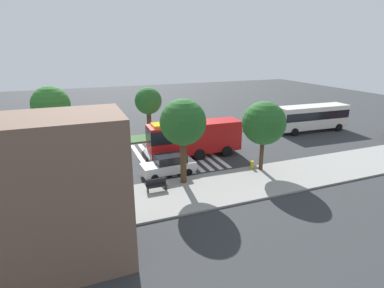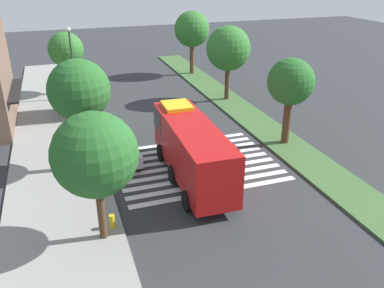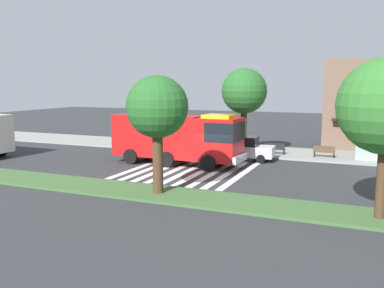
# 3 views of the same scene
# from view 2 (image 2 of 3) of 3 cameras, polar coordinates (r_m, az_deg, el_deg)

# --- Properties ---
(ground_plane) EXTENTS (120.00, 120.00, 0.00)m
(ground_plane) POSITION_cam_2_polar(r_m,az_deg,el_deg) (27.55, -0.60, -1.45)
(ground_plane) COLOR #2D3033
(sidewalk) EXTENTS (60.00, 5.77, 0.14)m
(sidewalk) POSITION_cam_2_polar(r_m,az_deg,el_deg) (26.43, -18.54, -3.87)
(sidewalk) COLOR gray
(sidewalk) RESTS_ON ground_plane
(median_strip) EXTENTS (60.00, 3.00, 0.14)m
(median_strip) POSITION_cam_2_polar(r_m,az_deg,el_deg) (30.32, 12.37, 0.62)
(median_strip) COLOR #3D6033
(median_strip) RESTS_ON ground_plane
(crosswalk) EXTENTS (7.65, 10.20, 0.01)m
(crosswalk) POSITION_cam_2_polar(r_m,az_deg,el_deg) (26.19, 0.51, -2.90)
(crosswalk) COLOR silver
(crosswalk) RESTS_ON ground_plane
(fire_truck) EXTENTS (9.75, 3.00, 3.72)m
(fire_truck) POSITION_cam_2_polar(r_m,az_deg,el_deg) (23.86, -0.24, -0.28)
(fire_truck) COLOR #B71414
(fire_truck) RESTS_ON ground_plane
(parked_car_mid) EXTENTS (4.74, 2.23, 1.82)m
(parked_car_mid) POSITION_cam_2_polar(r_m,az_deg,el_deg) (26.73, -10.11, -0.52)
(parked_car_mid) COLOR silver
(parked_car_mid) RESTS_ON ground_plane
(parked_car_east) EXTENTS (4.67, 2.19, 1.70)m
(parked_car_east) POSITION_cam_2_polar(r_m,az_deg,el_deg) (48.15, -14.69, 10.30)
(parked_car_east) COLOR #474C51
(parked_car_east) RESTS_ON ground_plane
(bus_stop_shelter) EXTENTS (3.50, 1.40, 2.46)m
(bus_stop_shelter) POSITION_cam_2_polar(r_m,az_deg,el_deg) (35.32, -17.55, 6.62)
(bus_stop_shelter) COLOR #4C4C51
(bus_stop_shelter) RESTS_ON sidewalk
(bench_near_shelter) EXTENTS (1.60, 0.50, 0.90)m
(bench_near_shelter) POSITION_cam_2_polar(r_m,az_deg,el_deg) (31.96, -16.85, 2.38)
(bench_near_shelter) COLOR #4C3823
(bench_near_shelter) RESTS_ON sidewalk
(bench_west_of_shelter) EXTENTS (1.60, 0.50, 0.90)m
(bench_west_of_shelter) POSITION_cam_2_polar(r_m,az_deg,el_deg) (28.41, -16.39, -0.36)
(bench_west_of_shelter) COLOR black
(bench_west_of_shelter) RESTS_ON sidewalk
(street_lamp) EXTENTS (0.36, 0.36, 6.59)m
(street_lamp) POSITION_cam_2_polar(r_m,az_deg,el_deg) (39.03, -16.64, 11.60)
(street_lamp) COLOR #2D2D30
(street_lamp) RESTS_ON sidewalk
(sidewalk_tree_far_west) EXTENTS (3.81, 3.81, 6.23)m
(sidewalk_tree_far_west) POSITION_cam_2_polar(r_m,az_deg,el_deg) (17.82, -13.61, -1.53)
(sidewalk_tree_far_west) COLOR #47301E
(sidewalk_tree_far_west) RESTS_ON sidewalk
(sidewalk_tree_west) EXTENTS (3.65, 3.65, 6.90)m
(sidewalk_tree_west) POSITION_cam_2_polar(r_m,az_deg,el_deg) (24.54, -15.72, 7.24)
(sidewalk_tree_west) COLOR #47301E
(sidewalk_tree_west) RESTS_ON sidewalk
(sidewalk_tree_east) EXTENTS (3.32, 3.32, 5.92)m
(sidewalk_tree_east) POSITION_cam_2_polar(r_m,az_deg,el_deg) (41.03, -17.45, 12.56)
(sidewalk_tree_east) COLOR #47301E
(sidewalk_tree_east) RESTS_ON sidewalk
(median_tree_far_west) EXTENTS (3.21, 3.21, 6.09)m
(median_tree_far_west) POSITION_cam_2_polar(r_m,az_deg,el_deg) (28.35, 13.81, 8.42)
(median_tree_far_west) COLOR #47301E
(median_tree_far_west) RESTS_ON median_strip
(median_tree_west) EXTENTS (4.02, 4.02, 6.76)m
(median_tree_west) POSITION_cam_2_polar(r_m,az_deg,el_deg) (37.37, 5.17, 13.31)
(median_tree_west) COLOR #47301E
(median_tree_west) RESTS_ON median_strip
(median_tree_center) EXTENTS (3.94, 3.94, 6.96)m
(median_tree_center) POSITION_cam_2_polar(r_m,az_deg,el_deg) (46.68, -0.02, 15.93)
(median_tree_center) COLOR #513823
(median_tree_center) RESTS_ON median_strip
(fire_hydrant) EXTENTS (0.28, 0.28, 0.70)m
(fire_hydrant) POSITION_cam_2_polar(r_m,az_deg,el_deg) (20.35, -11.27, -10.70)
(fire_hydrant) COLOR gold
(fire_hydrant) RESTS_ON sidewalk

